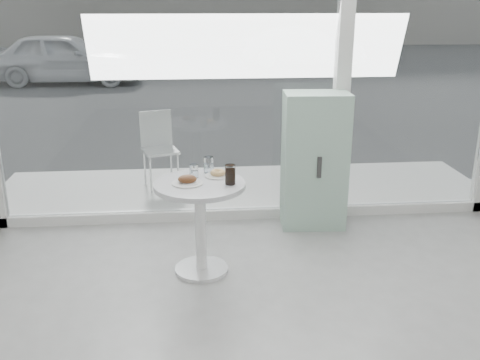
{
  "coord_description": "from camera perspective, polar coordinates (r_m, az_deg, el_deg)",
  "views": [
    {
      "loc": [
        -0.53,
        -2.05,
        2.13
      ],
      "look_at": [
        -0.2,
        1.7,
        0.85
      ],
      "focal_mm": 40.0,
      "sensor_mm": 36.0,
      "label": 1
    }
  ],
  "objects": [
    {
      "name": "patio_chair",
      "position": [
        6.24,
        -8.66,
        3.8
      ],
      "size": [
        0.46,
        0.46,
        0.86
      ],
      "rotation": [
        0.0,
        0.0,
        0.29
      ],
      "color": "white",
      "rests_on": "patio_deck"
    },
    {
      "name": "car_white",
      "position": [
        15.03,
        -18.17,
        12.26
      ],
      "size": [
        3.94,
        1.66,
        1.33
      ],
      "primitive_type": "imported",
      "rotation": [
        0.0,
        0.0,
        1.55
      ],
      "color": "silver",
      "rests_on": "street"
    },
    {
      "name": "mint_cabinet",
      "position": [
        5.18,
        7.93,
        2.05
      ],
      "size": [
        0.63,
        0.44,
        1.31
      ],
      "rotation": [
        0.0,
        0.0,
        -0.06
      ],
      "color": "#93BCA6",
      "rests_on": "ground"
    },
    {
      "name": "plate_donut",
      "position": [
        4.31,
        -2.38,
        0.64
      ],
      "size": [
        0.21,
        0.21,
        0.05
      ],
      "color": "silver",
      "rests_on": "main_table"
    },
    {
      "name": "main_table",
      "position": [
        4.26,
        -4.27,
        -3.07
      ],
      "size": [
        0.72,
        0.72,
        0.77
      ],
      "color": "white",
      "rests_on": "ground"
    },
    {
      "name": "patio_deck",
      "position": [
        6.24,
        0.12,
        -0.95
      ],
      "size": [
        5.6,
        1.6,
        0.05
      ],
      "primitive_type": "cube",
      "color": "silver",
      "rests_on": "ground"
    },
    {
      "name": "water_tumbler_b",
      "position": [
        4.41,
        -3.36,
        1.56
      ],
      "size": [
        0.08,
        0.08,
        0.13
      ],
      "color": "white",
      "rests_on": "main_table"
    },
    {
      "name": "storefront",
      "position": [
        5.11,
        1.83,
        14.05
      ],
      "size": [
        5.0,
        0.14,
        3.0
      ],
      "color": "white",
      "rests_on": "ground"
    },
    {
      "name": "car_silver",
      "position": [
        18.17,
        6.87,
        13.95
      ],
      "size": [
        4.14,
        2.22,
        1.29
      ],
      "primitive_type": "imported",
      "rotation": [
        0.0,
        0.0,
        1.34
      ],
      "color": "#999BA0",
      "rests_on": "street"
    },
    {
      "name": "plate_fritter",
      "position": [
        4.15,
        -5.58,
        -0.05
      ],
      "size": [
        0.24,
        0.24,
        0.07
      ],
      "color": "silver",
      "rests_on": "main_table"
    },
    {
      "name": "room_shell",
      "position": [
        1.6,
        14.72,
        10.12
      ],
      "size": [
        6.0,
        6.0,
        6.0
      ],
      "color": "white",
      "rests_on": "ground"
    },
    {
      "name": "street",
      "position": [
        18.19,
        -3.44,
        11.99
      ],
      "size": [
        40.0,
        24.0,
        0.0
      ],
      "primitive_type": "cube",
      "color": "#393939",
      "rests_on": "ground"
    },
    {
      "name": "water_tumbler_a",
      "position": [
        4.28,
        -4.94,
        0.86
      ],
      "size": [
        0.07,
        0.07,
        0.11
      ],
      "color": "white",
      "rests_on": "main_table"
    },
    {
      "name": "cola_glass",
      "position": [
        4.11,
        -1.05,
        0.54
      ],
      "size": [
        0.08,
        0.08,
        0.16
      ],
      "color": "white",
      "rests_on": "main_table"
    }
  ]
}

